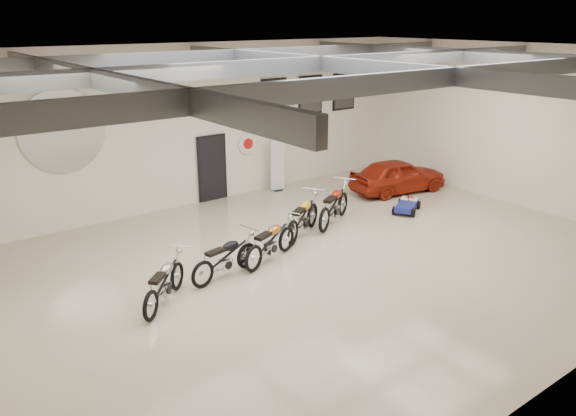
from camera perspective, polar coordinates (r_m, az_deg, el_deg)
floor at (r=13.82m, az=3.02°, el=-5.61°), size 16.00×12.00×0.01m
ceiling at (r=12.60m, az=3.42°, el=15.57°), size 16.00×12.00×0.01m
back_wall at (r=17.88m, az=-9.42°, el=8.23°), size 16.00×0.02×5.00m
right_wall at (r=19.06m, az=22.10°, el=7.76°), size 0.02×12.00×5.00m
ceiling_beams at (r=12.62m, az=3.40°, el=14.43°), size 15.80×11.80×0.32m
door at (r=18.38m, az=-7.73°, el=3.97°), size 0.92×0.08×2.10m
logo_plaque at (r=16.34m, az=-21.94°, el=7.22°), size 2.30×0.06×1.16m
poster_left at (r=19.31m, az=-1.45°, el=11.05°), size 1.05×0.08×1.35m
poster_mid at (r=20.28m, az=2.29°, el=11.41°), size 1.05×0.08×1.35m
poster_right at (r=21.32m, az=5.69°, el=11.70°), size 1.05×0.08×1.35m
oil_sign at (r=18.93m, az=-4.12°, el=6.55°), size 0.72×0.10×0.72m
banner_stand at (r=19.25m, az=-1.07°, el=4.48°), size 0.53×0.27×1.88m
motorcycle_silver at (r=12.01m, az=-12.50°, el=-7.33°), size 1.86×1.75×1.02m
motorcycle_black at (r=12.95m, az=-6.40°, el=-4.97°), size 2.04×0.98×1.02m
motorcycle_gold at (r=13.71m, az=-1.79°, el=-3.36°), size 2.14×1.32×1.07m
motorcycle_yellow at (r=15.27m, az=1.50°, el=-0.86°), size 2.22×1.69×1.13m
motorcycle_red at (r=16.25m, az=4.69°, el=0.36°), size 2.30×1.68×1.16m
go_kart at (r=17.79m, az=12.07°, el=0.58°), size 1.62×1.31×0.54m
vintage_car at (r=19.56m, az=11.10°, el=3.26°), size 1.94×3.60×1.16m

